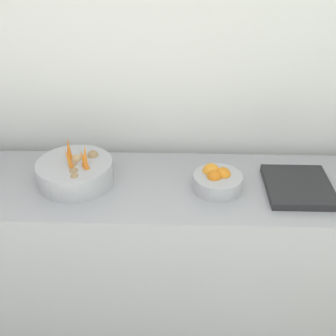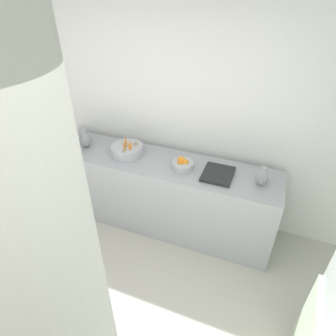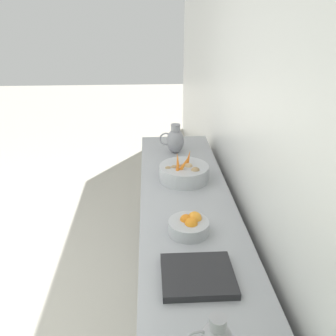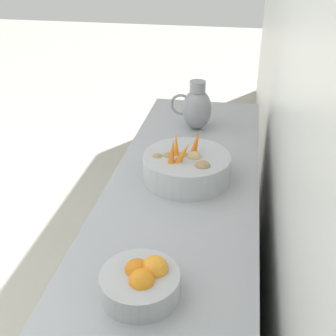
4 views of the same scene
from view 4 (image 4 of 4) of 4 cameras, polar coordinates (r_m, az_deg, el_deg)
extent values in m
cube|color=#9EA0A5|center=(1.83, 0.05, -19.84)|extent=(0.61, 2.65, 0.90)
cylinder|color=#ADAFB5|center=(1.81, 2.45, 0.09)|extent=(0.36, 0.36, 0.11)
torus|color=#ADAFB5|center=(1.83, 2.41, -1.24)|extent=(0.21, 0.21, 0.01)
cone|color=orange|center=(1.72, 0.54, 1.87)|extent=(0.05, 0.07, 0.12)
cone|color=orange|center=(1.72, 1.93, 1.80)|extent=(0.08, 0.04, 0.12)
cone|color=orange|center=(1.78, 1.06, 2.89)|extent=(0.04, 0.06, 0.12)
cone|color=orange|center=(1.79, 3.61, 3.07)|extent=(0.07, 0.05, 0.14)
ellipsoid|color=#9E7F56|center=(1.71, 4.50, 0.20)|extent=(0.06, 0.05, 0.05)
ellipsoid|color=#9E7F56|center=(1.78, -1.41, 1.31)|extent=(0.05, 0.04, 0.04)
ellipsoid|color=#9E7F56|center=(1.78, 0.07, 1.41)|extent=(0.05, 0.04, 0.04)
ellipsoid|color=#9E7F56|center=(1.79, 2.04, 1.46)|extent=(0.05, 0.04, 0.04)
ellipsoid|color=tan|center=(1.78, 3.44, 1.39)|extent=(0.06, 0.05, 0.05)
cylinder|color=#ADAFB5|center=(1.29, -3.67, -14.87)|extent=(0.23, 0.23, 0.07)
sphere|color=orange|center=(1.28, -4.11, -13.13)|extent=(0.07, 0.07, 0.07)
sphere|color=orange|center=(1.25, -3.45, -14.54)|extent=(0.07, 0.07, 0.07)
sphere|color=orange|center=(1.28, -1.76, -13.05)|extent=(0.08, 0.08, 0.08)
ellipsoid|color=gray|center=(2.27, 3.77, 7.63)|extent=(0.15, 0.15, 0.21)
cylinder|color=gray|center=(2.23, 3.87, 10.52)|extent=(0.08, 0.08, 0.06)
torus|color=gray|center=(2.27, 1.71, 8.25)|extent=(0.11, 0.01, 0.11)
camera|label=1|loc=(2.23, -56.80, 22.76)|focal=46.40mm
camera|label=2|loc=(2.78, -87.09, 21.01)|focal=31.02mm
camera|label=3|loc=(0.96, -141.86, -7.15)|focal=38.80mm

